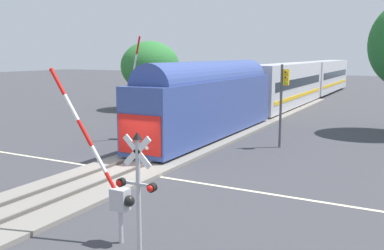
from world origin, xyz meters
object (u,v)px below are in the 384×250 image
object	(u,v)px
crossing_signal_mast	(137,181)
pine_left_background	(150,67)
commuter_train	(287,84)
traffic_signal_far_side	(283,92)
crossing_gate_far	(127,109)
crossing_gate_near	(113,185)

from	to	relation	value
crossing_signal_mast	pine_left_background	world-z (taller)	pine_left_background
commuter_train	pine_left_background	bearing A→B (deg)	-148.10
commuter_train	traffic_signal_far_side	bearing A→B (deg)	-74.82
commuter_train	crossing_gate_far	bearing A→B (deg)	-102.25
crossing_gate_near	pine_left_background	world-z (taller)	pine_left_background
crossing_gate_far	traffic_signal_far_side	xyz separation A→B (m)	(10.41, 2.49, 1.37)
crossing_gate_near	crossing_signal_mast	world-z (taller)	crossing_gate_near
commuter_train	crossing_signal_mast	size ratio (longest dim) A/B	16.10
commuter_train	crossing_gate_near	distance (m)	36.86
commuter_train	pine_left_background	xyz separation A→B (m)	(-12.72, -7.91, 1.89)
commuter_train	traffic_signal_far_side	distance (m)	20.96
crossing_signal_mast	crossing_gate_far	world-z (taller)	crossing_gate_far
crossing_gate_near	pine_left_background	distance (m)	33.66
crossing_gate_near	traffic_signal_far_side	size ratio (longest dim) A/B	1.04
crossing_gate_near	crossing_gate_far	world-z (taller)	crossing_gate_far
crossing_signal_mast	pine_left_background	xyz separation A→B (m)	(-18.74, 29.01, 2.33)
crossing_gate_far	traffic_signal_far_side	size ratio (longest dim) A/B	1.35
pine_left_background	crossing_signal_mast	bearing A→B (deg)	-57.14
commuter_train	pine_left_background	world-z (taller)	pine_left_background
commuter_train	crossing_gate_near	world-z (taller)	crossing_gate_near
commuter_train	pine_left_background	distance (m)	15.10
commuter_train	crossing_signal_mast	world-z (taller)	commuter_train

